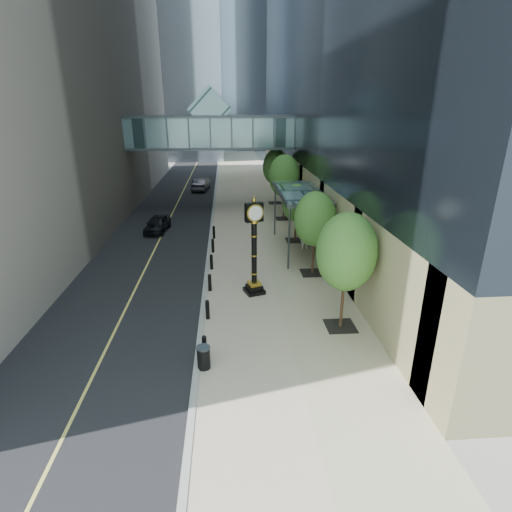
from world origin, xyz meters
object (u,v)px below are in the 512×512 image
Objects in this scene: trash_bin at (204,358)px; car_far at (201,184)px; pedestrian at (305,237)px; street_clock at (254,254)px; car_near at (157,224)px.

car_far is (-2.11, 36.74, 0.30)m from trash_bin.
pedestrian is at bearing 64.26° from trash_bin.
pedestrian is at bearing 40.90° from street_clock.
trash_bin is 0.50× the size of pedestrian.
pedestrian is (4.18, 7.09, -1.43)m from street_clock.
pedestrian is at bearing -18.04° from car_near.
trash_bin is at bearing 99.47° from car_far.
car_near is 0.82× the size of car_far.
pedestrian is at bearing 117.12° from car_far.
street_clock is 30.41m from car_far.
pedestrian is 24.54m from car_far.
street_clock is 1.36× the size of car_near.
car_near is at bearing 87.66° from car_far.
pedestrian is 0.37× the size of car_far.
pedestrian is 0.45× the size of car_near.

